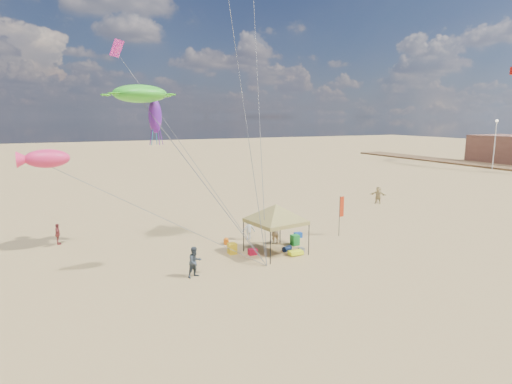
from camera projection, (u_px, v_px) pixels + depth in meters
ground at (278, 268)px, 24.49m from camera, size 280.00×280.00×0.00m
canopy_tent at (276, 206)px, 26.62m from camera, size 5.97×5.97×3.72m
feather_flag at (341, 209)px, 30.86m from camera, size 0.45×0.12×2.98m
cooler_red at (253, 252)px, 26.83m from camera, size 0.54×0.38×0.38m
cooler_blue at (298, 235)px, 30.66m from camera, size 0.54×0.38×0.38m
bag_navy at (287, 249)px, 27.49m from camera, size 0.69×0.54×0.36m
bag_orange at (226, 241)px, 29.15m from camera, size 0.54×0.69×0.36m
chair_green at (295, 240)px, 28.87m from camera, size 0.50×0.50×0.70m
chair_yellow at (232, 249)px, 26.98m from camera, size 0.50×0.50×0.70m
crate_grey at (301, 250)px, 27.40m from camera, size 0.34×0.30×0.28m
beach_cart at (296, 253)px, 26.65m from camera, size 0.90×0.50×0.24m
person_near_a at (275, 231)px, 29.11m from camera, size 0.69×0.47×1.82m
person_near_b at (195, 262)px, 22.98m from camera, size 1.00×0.89×1.72m
person_near_c at (248, 229)px, 30.10m from camera, size 1.04×0.65×1.56m
person_far_a at (58, 234)px, 28.91m from camera, size 0.36×0.86×1.46m
person_far_c at (378, 195)px, 42.66m from camera, size 1.47×1.55×1.75m
lamp_north at (495, 136)px, 69.98m from camera, size 0.50×0.50×8.25m
turtle_kite at (140, 94)px, 25.95m from camera, size 4.10×3.78×1.10m
fish_kite at (47, 159)px, 20.63m from camera, size 2.30×1.73×0.92m
squid_kite at (155, 116)px, 27.75m from camera, size 0.91×0.91×2.24m
stunt_kite_pink at (117, 48)px, 32.38m from camera, size 1.29×1.43×1.23m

